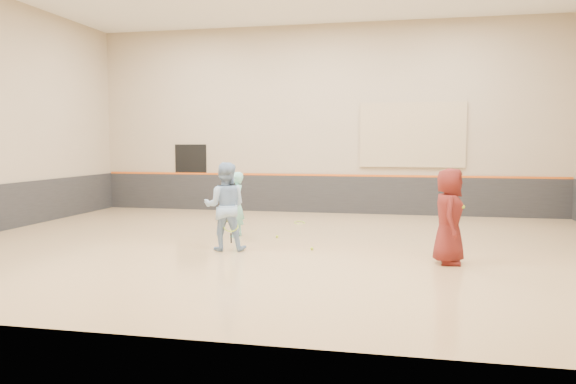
% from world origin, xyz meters
% --- Properties ---
extents(room, '(15.04, 12.04, 6.22)m').
position_xyz_m(room, '(0.00, 0.00, 0.81)').
color(room, tan).
rests_on(room, ground).
extents(wainscot_back, '(14.90, 0.04, 1.20)m').
position_xyz_m(wainscot_back, '(0.00, 5.97, 0.60)').
color(wainscot_back, '#232326').
rests_on(wainscot_back, floor).
extents(accent_stripe, '(14.90, 0.03, 0.06)m').
position_xyz_m(accent_stripe, '(0.00, 5.96, 1.22)').
color(accent_stripe, '#D85914').
rests_on(accent_stripe, wall_back).
extents(acoustic_panel, '(3.20, 0.08, 2.00)m').
position_xyz_m(acoustic_panel, '(2.80, 5.95, 2.50)').
color(acoustic_panel, tan).
rests_on(acoustic_panel, wall_back).
extents(doorway, '(1.10, 0.05, 2.20)m').
position_xyz_m(doorway, '(-4.50, 5.98, 1.10)').
color(doorway, black).
rests_on(doorway, floor).
extents(girl, '(0.41, 0.59, 1.56)m').
position_xyz_m(girl, '(-1.35, 0.94, 0.78)').
color(girl, '#7DDACF').
rests_on(girl, floor).
extents(instructor, '(1.01, 0.85, 1.85)m').
position_xyz_m(instructor, '(-1.05, -0.74, 0.92)').
color(instructor, '#91B6E1').
rests_on(instructor, floor).
extents(young_man, '(0.61, 0.90, 1.79)m').
position_xyz_m(young_man, '(3.44, -1.16, 0.89)').
color(young_man, maroon).
rests_on(young_man, floor).
extents(held_racket, '(0.52, 0.52, 0.52)m').
position_xyz_m(held_racket, '(-0.88, -0.90, 0.54)').
color(held_racket, '#A0C32B').
rests_on(held_racket, instructor).
extents(spare_racket, '(0.70, 0.70, 0.16)m').
position_xyz_m(spare_racket, '(-0.27, 3.46, 0.08)').
color(spare_racket, '#8DB828').
rests_on(spare_racket, floor).
extents(ball_under_racket, '(0.07, 0.07, 0.07)m').
position_xyz_m(ball_under_racket, '(0.73, -0.39, 0.03)').
color(ball_under_racket, '#C2E334').
rests_on(ball_under_racket, floor).
extents(ball_in_hand, '(0.07, 0.07, 0.07)m').
position_xyz_m(ball_in_hand, '(3.67, -1.35, 1.10)').
color(ball_in_hand, '#ADCB2F').
rests_on(ball_in_hand, young_man).
extents(ball_beside_spare, '(0.07, 0.07, 0.07)m').
position_xyz_m(ball_beside_spare, '(-0.33, 0.95, 0.03)').
color(ball_beside_spare, '#B9D732').
rests_on(ball_beside_spare, floor).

